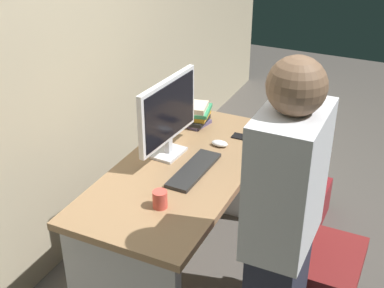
% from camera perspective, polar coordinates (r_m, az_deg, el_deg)
% --- Properties ---
extents(ground_plane, '(9.00, 9.00, 0.00)m').
position_cam_1_polar(ground_plane, '(3.33, -0.80, -13.47)').
color(ground_plane, '#4C4742').
extents(wall_back, '(6.40, 0.10, 3.00)m').
position_cam_1_polar(wall_back, '(3.02, -15.02, 13.52)').
color(wall_back, tan).
rests_on(wall_back, ground).
extents(desk, '(1.48, 0.69, 0.74)m').
position_cam_1_polar(desk, '(3.02, -0.86, -6.13)').
color(desk, '#93704C').
rests_on(desk, ground).
extents(office_chair, '(0.52, 0.52, 0.94)m').
position_cam_1_polar(office_chair, '(2.81, 12.22, -12.11)').
color(office_chair, black).
rests_on(office_chair, ground).
extents(person_at_desk, '(0.40, 0.24, 1.64)m').
position_cam_1_polar(person_at_desk, '(2.23, 9.65, -10.42)').
color(person_at_desk, '#262838').
rests_on(person_at_desk, ground).
extents(monitor, '(0.54, 0.15, 0.46)m').
position_cam_1_polar(monitor, '(2.90, -2.61, 3.32)').
color(monitor, silver).
rests_on(monitor, desk).
extents(keyboard, '(0.43, 0.14, 0.02)m').
position_cam_1_polar(keyboard, '(2.84, 0.22, -2.83)').
color(keyboard, '#262626').
rests_on(keyboard, desk).
extents(mouse, '(0.06, 0.10, 0.03)m').
position_cam_1_polar(mouse, '(3.09, 3.03, 0.06)').
color(mouse, white).
rests_on(mouse, desk).
extents(cup_near_keyboard, '(0.07, 0.07, 0.09)m').
position_cam_1_polar(cup_near_keyboard, '(2.55, -3.50, -6.02)').
color(cup_near_keyboard, '#D84C3F').
rests_on(cup_near_keyboard, desk).
extents(book_stack, '(0.24, 0.20, 0.14)m').
position_cam_1_polar(book_stack, '(3.33, 0.59, 3.28)').
color(book_stack, '#594C72').
rests_on(book_stack, desk).
extents(cell_phone, '(0.07, 0.14, 0.01)m').
position_cam_1_polar(cell_phone, '(3.20, 5.66, 0.73)').
color(cell_phone, black).
rests_on(cell_phone, desk).
extents(handbag, '(0.34, 0.14, 0.38)m').
position_cam_1_polar(handbag, '(3.76, 13.29, -6.23)').
color(handbag, maroon).
rests_on(handbag, ground).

